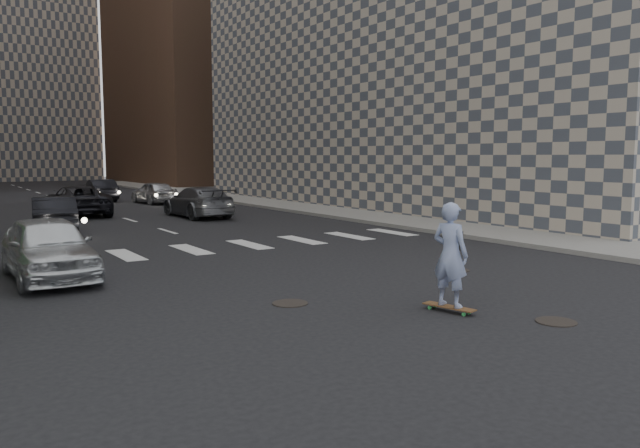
{
  "coord_description": "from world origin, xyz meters",
  "views": [
    {
      "loc": [
        -8.01,
        -9.15,
        2.88
      ],
      "look_at": [
        -0.16,
        2.96,
        1.3
      ],
      "focal_mm": 35.0,
      "sensor_mm": 36.0,
      "label": 1
    }
  ],
  "objects_px": {
    "traffic_car_b": "(198,202)",
    "skateboarder": "(450,255)",
    "traffic_car_c": "(77,201)",
    "traffic_car_d": "(154,192)",
    "traffic_car_a": "(54,215)",
    "silver_sedan": "(48,248)",
    "traffic_car_e": "(100,190)"
  },
  "relations": [
    {
      "from": "traffic_car_c",
      "to": "traffic_car_e",
      "type": "distance_m",
      "value": 10.04
    },
    {
      "from": "traffic_car_d",
      "to": "traffic_car_e",
      "type": "bearing_deg",
      "value": -66.29
    },
    {
      "from": "skateboarder",
      "to": "traffic_car_b",
      "type": "height_order",
      "value": "skateboarder"
    },
    {
      "from": "traffic_car_b",
      "to": "traffic_car_d",
      "type": "xyz_separation_m",
      "value": [
        0.94,
        9.37,
        -0.04
      ]
    },
    {
      "from": "traffic_car_b",
      "to": "traffic_car_e",
      "type": "relative_size",
      "value": 1.18
    },
    {
      "from": "traffic_car_b",
      "to": "traffic_car_d",
      "type": "relative_size",
      "value": 1.25
    },
    {
      "from": "skateboarder",
      "to": "traffic_car_a",
      "type": "height_order",
      "value": "skateboarder"
    },
    {
      "from": "traffic_car_a",
      "to": "traffic_car_c",
      "type": "distance_m",
      "value": 7.26
    },
    {
      "from": "skateboarder",
      "to": "traffic_car_b",
      "type": "xyz_separation_m",
      "value": [
        2.98,
        19.59,
        -0.35
      ]
    },
    {
      "from": "skateboarder",
      "to": "traffic_car_b",
      "type": "relative_size",
      "value": 0.41
    },
    {
      "from": "silver_sedan",
      "to": "traffic_car_e",
      "type": "distance_m",
      "value": 26.55
    },
    {
      "from": "traffic_car_c",
      "to": "traffic_car_e",
      "type": "height_order",
      "value": "traffic_car_c"
    },
    {
      "from": "silver_sedan",
      "to": "traffic_car_b",
      "type": "bearing_deg",
      "value": 54.57
    },
    {
      "from": "traffic_car_c",
      "to": "skateboarder",
      "type": "bearing_deg",
      "value": 95.99
    },
    {
      "from": "traffic_car_c",
      "to": "traffic_car_d",
      "type": "relative_size",
      "value": 1.31
    },
    {
      "from": "traffic_car_e",
      "to": "traffic_car_d",
      "type": "bearing_deg",
      "value": 121.23
    },
    {
      "from": "traffic_car_b",
      "to": "skateboarder",
      "type": "bearing_deg",
      "value": 80.8
    },
    {
      "from": "skateboarder",
      "to": "traffic_car_e",
      "type": "height_order",
      "value": "skateboarder"
    },
    {
      "from": "traffic_car_d",
      "to": "skateboarder",
      "type": "bearing_deg",
      "value": 76.49
    },
    {
      "from": "traffic_car_b",
      "to": "traffic_car_c",
      "type": "bearing_deg",
      "value": -40.14
    },
    {
      "from": "traffic_car_c",
      "to": "traffic_car_d",
      "type": "bearing_deg",
      "value": -133.3
    },
    {
      "from": "traffic_car_b",
      "to": "silver_sedan",
      "type": "bearing_deg",
      "value": 54.18
    },
    {
      "from": "silver_sedan",
      "to": "traffic_car_d",
      "type": "relative_size",
      "value": 1.09
    },
    {
      "from": "silver_sedan",
      "to": "traffic_car_a",
      "type": "relative_size",
      "value": 1.04
    },
    {
      "from": "silver_sedan",
      "to": "traffic_car_d",
      "type": "bearing_deg",
      "value": 65.91
    },
    {
      "from": "skateboarder",
      "to": "traffic_car_c",
      "type": "relative_size",
      "value": 0.39
    },
    {
      "from": "skateboarder",
      "to": "traffic_car_a",
      "type": "xyz_separation_m",
      "value": [
        -3.94,
        16.53,
        -0.38
      ]
    },
    {
      "from": "skateboarder",
      "to": "traffic_car_c",
      "type": "distance_m",
      "value": 23.49
    },
    {
      "from": "skateboarder",
      "to": "silver_sedan",
      "type": "height_order",
      "value": "skateboarder"
    },
    {
      "from": "traffic_car_b",
      "to": "traffic_car_e",
      "type": "bearing_deg",
      "value": -85.01
    },
    {
      "from": "skateboarder",
      "to": "traffic_car_d",
      "type": "xyz_separation_m",
      "value": [
        3.91,
        28.96,
        -0.39
      ]
    },
    {
      "from": "skateboarder",
      "to": "traffic_car_a",
      "type": "distance_m",
      "value": 17.0
    }
  ]
}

